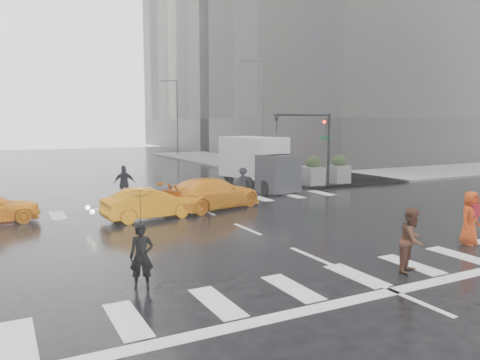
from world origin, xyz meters
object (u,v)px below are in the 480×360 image
traffic_signal_pole (316,135)px  box_truck (260,162)px  pedestrian_orange (470,218)px  taxi_mid (151,203)px  pedestrian_brown (412,240)px

traffic_signal_pole → box_truck: bearing=161.4°
traffic_signal_pole → pedestrian_orange: (-3.58, -13.26, -2.33)m
box_truck → pedestrian_orange: bearing=-102.9°
taxi_mid → pedestrian_brown: bearing=-163.2°
traffic_signal_pole → pedestrian_orange: bearing=-105.1°
pedestrian_brown → taxi_mid: pedestrian_brown is taller
pedestrian_brown → pedestrian_orange: (3.90, 1.17, 0.02)m
taxi_mid → box_truck: 10.14m
pedestrian_orange → taxi_mid: size_ratio=0.45×
pedestrian_brown → pedestrian_orange: 4.07m
box_truck → traffic_signal_pole: bearing=-30.3°
taxi_mid → box_truck: (8.39, 5.61, 1.00)m
traffic_signal_pole → box_truck: traffic_signal_pole is taller
traffic_signal_pole → pedestrian_brown: bearing=-117.4°
pedestrian_brown → box_truck: 16.11m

